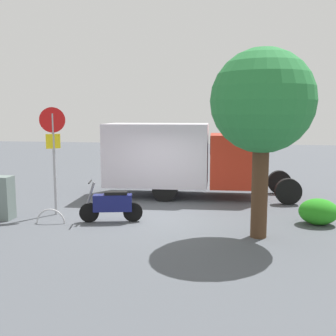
{
  "coord_description": "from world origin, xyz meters",
  "views": [
    {
      "loc": [
        -2.32,
        11.38,
        3.09
      ],
      "look_at": [
        -0.41,
        -0.1,
        1.5
      ],
      "focal_mm": 42.33,
      "sensor_mm": 36.0,
      "label": 1
    }
  ],
  "objects_px": {
    "box_truck_near": "(184,156)",
    "bike_rack_hoop": "(51,223)",
    "motorcycle": "(112,204)",
    "street_tree": "(262,103)",
    "utility_cabinet": "(0,198)",
    "stop_sign": "(53,144)"
  },
  "relations": [
    {
      "from": "utility_cabinet",
      "to": "box_truck_near",
      "type": "bearing_deg",
      "value": -139.92
    },
    {
      "from": "motorcycle",
      "to": "bike_rack_hoop",
      "type": "distance_m",
      "value": 1.82
    },
    {
      "from": "box_truck_near",
      "to": "bike_rack_hoop",
      "type": "relative_size",
      "value": 8.35
    },
    {
      "from": "stop_sign",
      "to": "bike_rack_hoop",
      "type": "distance_m",
      "value": 2.42
    },
    {
      "from": "street_tree",
      "to": "bike_rack_hoop",
      "type": "height_order",
      "value": "street_tree"
    },
    {
      "from": "box_truck_near",
      "to": "motorcycle",
      "type": "height_order",
      "value": "box_truck_near"
    },
    {
      "from": "utility_cabinet",
      "to": "bike_rack_hoop",
      "type": "xyz_separation_m",
      "value": [
        -1.68,
        0.2,
        -0.64
      ]
    },
    {
      "from": "motorcycle",
      "to": "street_tree",
      "type": "xyz_separation_m",
      "value": [
        -4.07,
        0.76,
        2.83
      ]
    },
    {
      "from": "box_truck_near",
      "to": "street_tree",
      "type": "bearing_deg",
      "value": -64.68
    },
    {
      "from": "bike_rack_hoop",
      "to": "stop_sign",
      "type": "bearing_deg",
      "value": -73.13
    },
    {
      "from": "stop_sign",
      "to": "bike_rack_hoop",
      "type": "height_order",
      "value": "stop_sign"
    },
    {
      "from": "box_truck_near",
      "to": "motorcycle",
      "type": "xyz_separation_m",
      "value": [
        1.57,
        3.92,
        -1.02
      ]
    },
    {
      "from": "box_truck_near",
      "to": "motorcycle",
      "type": "bearing_deg",
      "value": -114.69
    },
    {
      "from": "street_tree",
      "to": "utility_cabinet",
      "type": "bearing_deg",
      "value": -3.96
    },
    {
      "from": "street_tree",
      "to": "bike_rack_hoop",
      "type": "distance_m",
      "value": 6.67
    },
    {
      "from": "box_truck_near",
      "to": "street_tree",
      "type": "xyz_separation_m",
      "value": [
        -2.5,
        4.67,
        1.81
      ]
    },
    {
      "from": "box_truck_near",
      "to": "bike_rack_hoop",
      "type": "distance_m",
      "value": 5.66
    },
    {
      "from": "motorcycle",
      "to": "stop_sign",
      "type": "relative_size",
      "value": 0.54
    },
    {
      "from": "motorcycle",
      "to": "bike_rack_hoop",
      "type": "xyz_separation_m",
      "value": [
        1.69,
        0.44,
        -0.52
      ]
    },
    {
      "from": "stop_sign",
      "to": "utility_cabinet",
      "type": "relative_size",
      "value": 2.57
    },
    {
      "from": "motorcycle",
      "to": "street_tree",
      "type": "relative_size",
      "value": 0.38
    },
    {
      "from": "box_truck_near",
      "to": "street_tree",
      "type": "distance_m",
      "value": 5.6
    }
  ]
}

